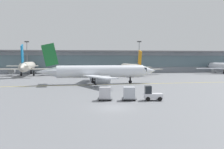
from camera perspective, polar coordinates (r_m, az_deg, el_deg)
The scene contains 11 objects.
ground_plane at distance 32.32m, azimuth 0.31°, elevation -7.24°, with size 400.00×400.00×0.00m, color slate.
taxiway_centreline_stripe at distance 61.20m, azimuth -2.21°, elevation -2.20°, with size 110.00×0.36×0.01m, color yellow.
terminal_concourse at distance 116.94m, azimuth -6.19°, elevation 2.86°, with size 193.93×11.00×9.60m.
gate_airplane_1 at distance 99.67m, azimuth -17.74°, elevation 1.63°, with size 29.88×32.09×10.64m.
gate_airplane_2 at distance 99.29m, azimuth 4.07°, elevation 1.50°, with size 25.22×27.19×9.00m.
taxiing_regional_jet at distance 62.90m, azimuth -2.76°, elevation 0.59°, with size 29.16×27.06×9.66m.
baggage_tug at distance 38.33m, azimuth 8.59°, elevation -4.25°, with size 2.78×1.94×2.10m.
cargo_dolly_lead at distance 37.95m, azimuth 3.73°, elevation -4.05°, with size 2.31×1.89×1.94m.
cargo_dolly_trailing at distance 37.87m, azimuth -1.52°, elevation -4.06°, with size 2.31×1.89×1.94m.
apron_light_mast_1 at distance 111.99m, azimuth -17.94°, elevation 3.89°, with size 1.80×0.36×13.16m.
apron_light_mast_2 at distance 113.83m, azimuth 5.91°, elevation 4.15°, with size 1.80×0.36×13.65m.
Camera 1 is at (-4.92, -31.38, 5.96)m, focal length 42.19 mm.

